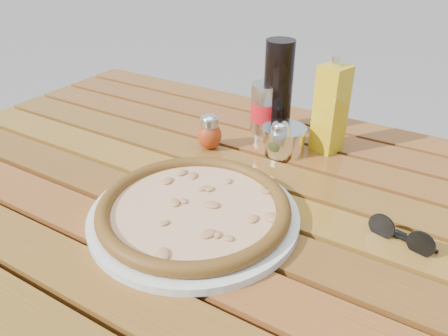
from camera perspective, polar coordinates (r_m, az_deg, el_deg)
The scene contains 10 objects.
table at distance 0.89m, azimuth -0.67°, elevation -6.49°, with size 1.40×0.90×0.75m.
plate at distance 0.75m, azimuth -3.92°, elevation -6.17°, with size 0.36×0.36×0.01m, color silver.
pizza at distance 0.75m, azimuth -3.96°, elevation -5.20°, with size 0.37×0.37×0.03m.
pepper_shaker at distance 0.97m, azimuth -1.92°, elevation 4.68°, with size 0.07×0.07×0.08m.
oregano_shaker at distance 0.94m, azimuth 7.25°, elevation 3.71°, with size 0.07×0.07×0.08m.
dark_bottle at distance 1.02m, azimuth 7.07°, elevation 10.28°, with size 0.07×0.07×0.22m, color black.
soda_can at distance 1.04m, azimuth 5.33°, elevation 7.66°, with size 0.08×0.08×0.12m.
olive_oil_cruet at distance 0.96m, azimuth 13.75°, elevation 7.51°, with size 0.07×0.07×0.21m.
parmesan_tin at distance 0.96m, azimuth 7.82°, elevation 3.71°, with size 0.10×0.10×0.07m.
sunglasses at distance 0.75m, azimuth 22.12°, elevation -8.15°, with size 0.11×0.04×0.04m.
Camera 1 is at (0.38, -0.60, 1.20)m, focal length 35.00 mm.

